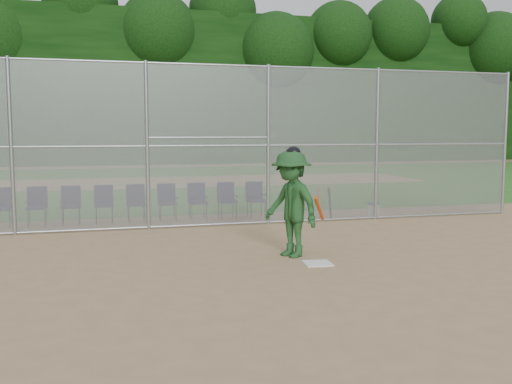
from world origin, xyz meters
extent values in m
plane|color=tan|center=(0.00, 0.00, 0.00)|extent=(100.00, 100.00, 0.00)
plane|color=#2A671E|center=(0.00, 18.00, 0.01)|extent=(100.00, 100.00, 0.00)
plane|color=tan|center=(0.00, 18.00, 0.01)|extent=(24.00, 24.00, 0.00)
cube|color=gray|center=(0.00, 5.00, 2.00)|extent=(16.00, 0.02, 4.00)
cylinder|color=#9EA3A8|center=(8.00, 5.00, 2.00)|extent=(0.09, 0.09, 4.00)
cylinder|color=#9EA3A8|center=(0.00, 5.00, 3.95)|extent=(16.00, 0.05, 0.05)
cube|color=black|center=(0.00, 35.00, 5.50)|extent=(80.00, 5.00, 11.00)
cube|color=white|center=(0.59, 0.52, 0.01)|extent=(0.53, 0.53, 0.02)
imported|color=#1E4C21|center=(0.34, 1.23, 0.99)|extent=(1.21, 1.48, 1.99)
ellipsoid|color=black|center=(0.34, 1.23, 1.96)|extent=(0.27, 0.30, 0.23)
cylinder|color=#DA5014|center=(0.74, 0.83, 0.95)|extent=(0.46, 0.66, 0.53)
cylinder|color=white|center=(4.09, 5.30, 0.18)|extent=(0.31, 0.31, 0.37)
cylinder|color=#233E99|center=(4.09, 5.30, 0.39)|extent=(0.33, 0.33, 0.05)
cylinder|color=#D84C14|center=(2.58, 5.47, 0.42)|extent=(0.06, 0.23, 0.84)
cylinder|color=black|center=(2.88, 5.47, 0.42)|extent=(0.06, 0.26, 0.84)
camera|label=1|loc=(-3.07, -8.76, 2.33)|focal=40.00mm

